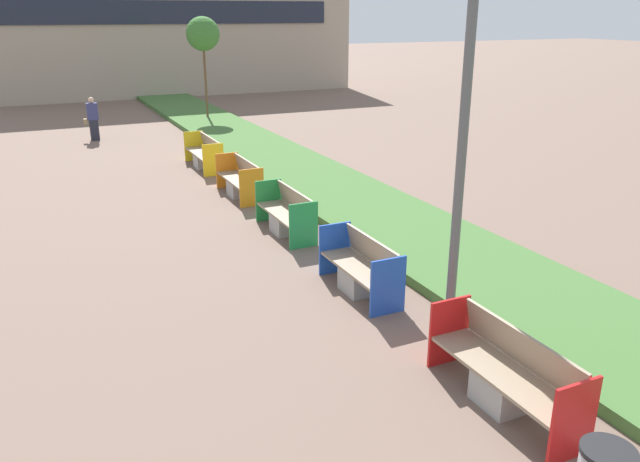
{
  "coord_description": "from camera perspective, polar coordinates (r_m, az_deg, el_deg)",
  "views": [
    {
      "loc": [
        -3.81,
        2.75,
        4.49
      ],
      "look_at": [
        0.9,
        12.77,
        0.6
      ],
      "focal_mm": 35.0,
      "sensor_mm": 36.0,
      "label": 1
    }
  ],
  "objects": [
    {
      "name": "planter_grass_strip",
      "position": [
        12.42,
        11.19,
        -1.79
      ],
      "size": [
        2.8,
        120.0,
        0.18
      ],
      "color": "#426B33",
      "rests_on": "ground"
    },
    {
      "name": "building_backdrop",
      "position": [
        39.17,
        -14.41,
        18.21
      ],
      "size": [
        21.59,
        6.01,
        8.18
      ],
      "color": "tan",
      "rests_on": "ground"
    },
    {
      "name": "bench_red_frame",
      "position": [
        7.97,
        16.58,
        -12.69
      ],
      "size": [
        0.65,
        2.2,
        0.94
      ],
      "color": "#9E9B96",
      "rests_on": "ground"
    },
    {
      "name": "bench_blue_frame",
      "position": [
        10.55,
        3.78,
        -3.73
      ],
      "size": [
        0.65,
        1.89,
        0.94
      ],
      "color": "#9E9B96",
      "rests_on": "ground"
    },
    {
      "name": "bench_green_frame",
      "position": [
        13.35,
        -3.07,
        1.33
      ],
      "size": [
        0.65,
        2.01,
        0.94
      ],
      "color": "#9E9B96",
      "rests_on": "ground"
    },
    {
      "name": "bench_orange_frame",
      "position": [
        16.19,
        -7.29,
        4.44
      ],
      "size": [
        0.65,
        2.02,
        0.94
      ],
      "color": "#9E9B96",
      "rests_on": "ground"
    },
    {
      "name": "bench_yellow_frame",
      "position": [
        19.41,
        -10.5,
        6.79
      ],
      "size": [
        0.65,
        2.25,
        0.94
      ],
      "color": "#9E9B96",
      "rests_on": "ground"
    },
    {
      "name": "sapling_tree_far",
      "position": [
        27.89,
        -10.67,
        17.26
      ],
      "size": [
        1.41,
        1.41,
        4.35
      ],
      "color": "brown",
      "rests_on": "ground"
    },
    {
      "name": "pedestrian_walking",
      "position": [
        24.73,
        -20.06,
        9.61
      ],
      "size": [
        0.53,
        0.24,
        1.58
      ],
      "color": "#232633",
      "rests_on": "ground"
    }
  ]
}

